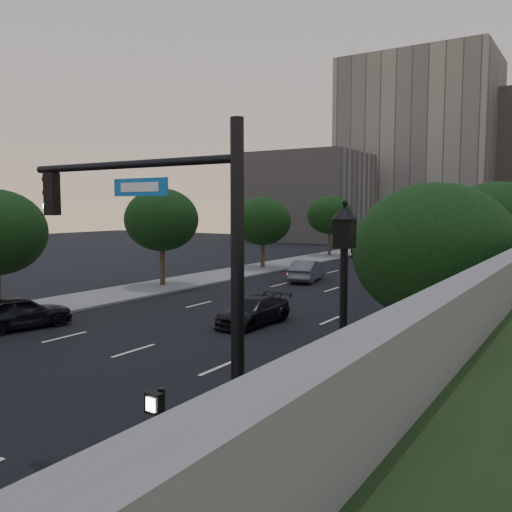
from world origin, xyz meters
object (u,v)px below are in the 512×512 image
Objects in this scene: sedan_far_right at (475,265)px; street_lamp at (343,327)px; pedestrian_b at (486,349)px; pedestrian_c at (448,320)px; sedan_near_left at (19,312)px; sedan_near_right at (254,311)px; sedan_mid_left at (307,271)px; sedan_far_left at (373,249)px; pedestrian_a at (363,354)px; traffic_signal_mast at (189,303)px.

street_lamp is at bearing -93.42° from sedan_far_right.
pedestrian_b is (5.44, -28.15, 0.16)m from sedan_far_right.
street_lamp is at bearing 101.56° from pedestrian_b.
sedan_far_right is at bearing 95.44° from street_lamp.
street_lamp is 3.16× the size of pedestrian_c.
pedestrian_b is (18.80, 3.83, 0.15)m from sedan_near_left.
sedan_near_left is at bearing 170.82° from street_lamp.
sedan_far_right reaches higher than sedan_near_right.
sedan_mid_left reaches higher than sedan_near_left.
pedestrian_b is (10.46, -2.54, 0.27)m from sedan_near_right.
sedan_far_left is 1.23× the size of sedan_near_right.
sedan_far_left is at bearing -83.00° from pedestrian_c.
pedestrian_a is at bearing -94.18° from sedan_far_right.
street_lamp is 1.19× the size of sedan_mid_left.
street_lamp is at bearing -176.21° from sedan_near_left.
sedan_mid_left is at bearing -18.68° from pedestrian_b.
pedestrian_c is (1.62, 13.85, -2.63)m from traffic_signal_mast.
pedestrian_b is at bearing 71.88° from street_lamp.
sedan_near_left is (-15.24, 6.65, -2.91)m from traffic_signal_mast.
sedan_far_left is 3.05× the size of pedestrian_c.
pedestrian_c is at bearing 88.86° from street_lamp.
traffic_signal_mast is at bearing -96.07° from sedan_far_right.
pedestrian_a is (15.93, 0.57, 0.32)m from sedan_near_left.
pedestrian_c is at bearing -30.40° from pedestrian_b.
traffic_signal_mast reaches higher than pedestrian_c.
pedestrian_c is (16.86, 7.20, 0.28)m from sedan_near_left.
sedan_far_left is 42.91m from pedestrian_b.
traffic_signal_mast reaches higher than pedestrian_a.
pedestrian_c reaches higher than pedestrian_b.
sedan_far_left is at bearing -35.43° from pedestrian_b.
traffic_signal_mast is 15.05m from sedan_near_right.
street_lamp is 10.02m from pedestrian_c.
sedan_near_left is at bearing -19.43° from pedestrian_a.
traffic_signal_mast is 1.56× the size of sedan_near_left.
traffic_signal_mast is at bearing -109.72° from street_lamp.
sedan_mid_left is at bearing 111.23° from sedan_far_left.
sedan_near_right is 10.77m from pedestrian_b.
pedestrian_c reaches higher than sedan_mid_left.
sedan_mid_left is at bearing -139.51° from sedan_far_right.
traffic_signal_mast is at bearing 99.25° from sedan_mid_left.
pedestrian_a is (0.69, 7.22, -2.59)m from traffic_signal_mast.
pedestrian_a reaches higher than sedan_near_right.
sedan_far_right is (-1.88, 38.63, -2.92)m from traffic_signal_mast.
sedan_near_right is (-6.90, 13.02, -3.03)m from traffic_signal_mast.
street_lamp is at bearing 81.14° from pedestrian_a.
traffic_signal_mast is 38.79m from sedan_far_right.
sedan_far_right is at bearing -144.17° from sedan_mid_left.
sedan_mid_left is 3.10× the size of pedestrian_b.
sedan_mid_left is 18.88m from pedestrian_c.
pedestrian_b is (2.13, 6.52, -1.72)m from street_lamp.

